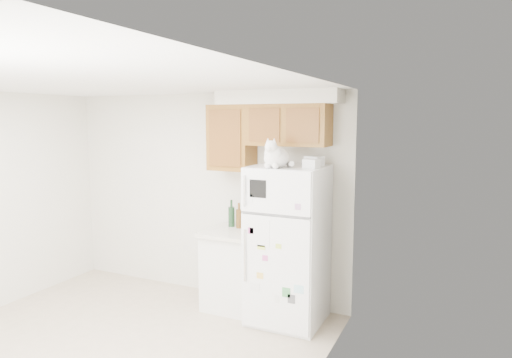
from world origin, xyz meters
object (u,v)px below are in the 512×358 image
Objects in this scene: storage_box_front at (311,164)px; bottle_green at (231,213)px; base_counter at (234,269)px; storage_box_back at (314,161)px; cat at (276,156)px; bottle_amber at (239,215)px; refrigerator at (288,245)px.

bottle_green is at bearing 177.30° from storage_box_front.
base_counter is 1.58m from storage_box_back.
cat reaches higher than base_counter.
storage_box_front is at bearing -9.54° from base_counter.
bottle_amber is at bearing 176.85° from storage_box_front.
cat is at bearing -33.70° from bottle_amber.
cat is at bearing -104.44° from storage_box_back.
base_counter is at bearing -175.83° from storage_box_front.
base_counter is at bearing 173.91° from refrigerator.
base_counter is 5.11× the size of storage_box_back.
storage_box_front reaches higher than bottle_green.
bottle_green reaches higher than base_counter.
base_counter is 3.08× the size of bottle_amber.
bottle_green is at bearing 126.24° from base_counter.
base_counter is at bearing 155.24° from cat.
refrigerator is 5.28× the size of bottle_green.
storage_box_back is 0.25m from storage_box_front.
refrigerator is 11.33× the size of storage_box_front.
base_counter is 0.65m from bottle_green.
refrigerator is 0.79m from base_counter.
storage_box_front is 0.47× the size of bottle_green.
storage_box_front is (0.05, -0.25, -0.01)m from storage_box_back.
bottle_green is (-0.11, 0.16, 0.62)m from base_counter.
storage_box_front is at bearing -16.41° from bottle_green.
storage_box_back is at bearing 52.82° from cat.
storage_box_front is at bearing 21.06° from cat.
bottle_green is (-1.03, 0.07, -0.67)m from storage_box_back.
base_counter is (-0.69, 0.07, -0.39)m from refrigerator.
cat is at bearing -145.24° from storage_box_front.
bottle_green is 1.08× the size of bottle_amber.
storage_box_front reaches higher than base_counter.
storage_box_front is (0.34, 0.13, -0.07)m from cat.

